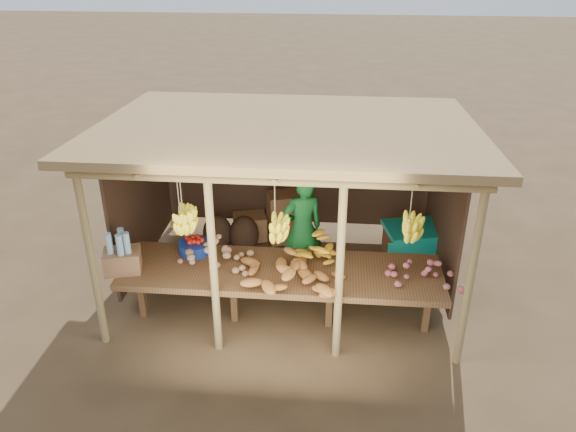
{
  "coord_description": "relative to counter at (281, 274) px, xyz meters",
  "views": [
    {
      "loc": [
        0.6,
        -6.72,
        4.45
      ],
      "look_at": [
        0.0,
        0.0,
        1.05
      ],
      "focal_mm": 35.0,
      "sensor_mm": 36.0,
      "label": 1
    }
  ],
  "objects": [
    {
      "name": "burlap_sacks",
      "position": [
        -0.99,
        1.88,
        -0.47
      ],
      "size": [
        0.89,
        0.46,
        0.63
      ],
      "color": "#412B1E",
      "rests_on": "ground"
    },
    {
      "name": "counter",
      "position": [
        0.0,
        0.0,
        0.0
      ],
      "size": [
        3.9,
        1.05,
        0.8
      ],
      "color": "brown",
      "rests_on": "ground"
    },
    {
      "name": "bottle_box",
      "position": [
        -1.9,
        -0.18,
        0.27
      ],
      "size": [
        0.5,
        0.44,
        0.54
      ],
      "color": "#8D613F",
      "rests_on": "counter"
    },
    {
      "name": "banana_pile",
      "position": [
        0.44,
        0.2,
        0.23
      ],
      "size": [
        0.62,
        0.42,
        0.35
      ],
      "primitive_type": null,
      "rotation": [
        0.0,
        0.0,
        0.11
      ],
      "color": "yellow",
      "rests_on": "counter"
    },
    {
      "name": "onion_heap",
      "position": [
        1.71,
        -0.12,
        0.24
      ],
      "size": [
        0.94,
        0.69,
        0.36
      ],
      "primitive_type": null,
      "rotation": [
        0.0,
        0.0,
        -0.24
      ],
      "color": "#B85961",
      "rests_on": "counter"
    },
    {
      "name": "potato_heap",
      "position": [
        -0.83,
        0.03,
        0.24
      ],
      "size": [
        0.97,
        0.73,
        0.36
      ],
      "primitive_type": null,
      "rotation": [
        0.0,
        0.0,
        0.27
      ],
      "color": "tan",
      "rests_on": "counter"
    },
    {
      "name": "ground",
      "position": [
        -0.0,
        0.95,
        -0.74
      ],
      "size": [
        60.0,
        60.0,
        0.0
      ],
      "primitive_type": "plane",
      "color": "brown",
      "rests_on": "ground"
    },
    {
      "name": "tarp_crate",
      "position": [
        1.75,
        1.42,
        -0.36
      ],
      "size": [
        0.9,
        0.81,
        0.92
      ],
      "color": "brown",
      "rests_on": "ground"
    },
    {
      "name": "sweet_potato_heap",
      "position": [
        0.13,
        -0.28,
        0.24
      ],
      "size": [
        1.33,
        1.1,
        0.36
      ],
      "primitive_type": null,
      "rotation": [
        0.0,
        0.0,
        -0.42
      ],
      "color": "#AA682B",
      "rests_on": "counter"
    },
    {
      "name": "stall_structure",
      "position": [
        0.03,
        0.85,
        1.18
      ],
      "size": [
        4.7,
        3.5,
        2.43
      ],
      "color": "#A08652",
      "rests_on": "ground"
    },
    {
      "name": "tomato_basin",
      "position": [
        -1.14,
        0.32,
        0.15
      ],
      "size": [
        0.4,
        0.4,
        0.21
      ],
      "rotation": [
        0.0,
        0.0,
        -0.15
      ],
      "color": "navy",
      "rests_on": "counter"
    },
    {
      "name": "carton_stack",
      "position": [
        -0.35,
        2.15,
        -0.38
      ],
      "size": [
        1.15,
        0.52,
        0.81
      ],
      "color": "#8D613F",
      "rests_on": "ground"
    },
    {
      "name": "vendor",
      "position": [
        0.19,
        1.04,
        0.07
      ],
      "size": [
        0.7,
        0.6,
        1.62
      ],
      "primitive_type": "imported",
      "rotation": [
        0.0,
        0.0,
        3.57
      ],
      "color": "#1B7B31",
      "rests_on": "ground"
    }
  ]
}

